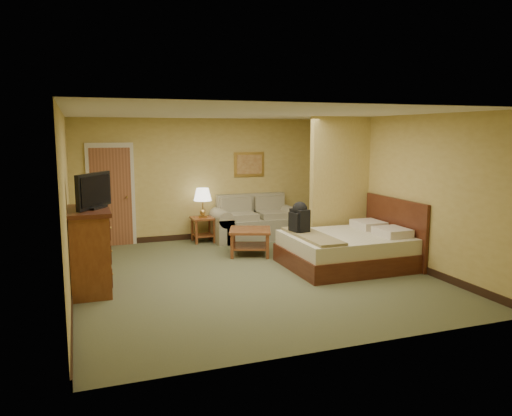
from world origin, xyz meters
name	(u,v)px	position (x,y,z in m)	size (l,w,h in m)	color
floor	(250,274)	(0.00, 0.00, 0.00)	(6.00, 6.00, 0.00)	#585C3C
ceiling	(250,113)	(0.00, 0.00, 2.60)	(6.00, 6.00, 0.00)	white
back_wall	(204,179)	(0.00, 3.00, 1.30)	(5.50, 0.02, 2.60)	tan
left_wall	(67,204)	(-2.75, 0.00, 1.30)	(0.02, 6.00, 2.60)	tan
right_wall	(395,189)	(2.75, 0.00, 1.30)	(0.02, 6.00, 2.60)	tan
partition	(340,185)	(2.15, 0.93, 1.30)	(1.20, 0.15, 2.60)	tan
door	(111,196)	(-1.95, 2.96, 1.03)	(0.94, 0.16, 2.10)	beige
baseboard	(205,236)	(0.00, 2.99, 0.06)	(5.50, 0.02, 0.12)	black
loveseat	(255,225)	(1.02, 2.58, 0.31)	(1.89, 0.88, 0.96)	gray
side_table	(203,226)	(-0.13, 2.65, 0.35)	(0.48, 0.48, 0.53)	brown
table_lamp	(203,195)	(-0.13, 2.65, 1.00)	(0.38, 0.38, 0.62)	#AC833F
coffee_table	(250,236)	(0.45, 1.27, 0.35)	(0.98, 0.98, 0.49)	brown
wall_picture	(249,164)	(1.02, 2.97, 1.60)	(0.69, 0.04, 0.54)	#B78E3F
dresser	(89,250)	(-2.47, 0.00, 0.62)	(0.60, 1.14, 1.22)	brown
tv	(94,192)	(-2.38, 0.00, 1.46)	(0.51, 0.74, 0.51)	black
bed	(350,248)	(1.82, -0.10, 0.31)	(2.09, 1.78, 1.15)	#451C10
backpack	(300,217)	(1.00, 0.23, 0.86)	(0.28, 0.36, 0.56)	black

